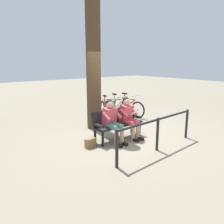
% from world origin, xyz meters
% --- Properties ---
extents(ground_plane, '(40.00, 40.00, 0.00)m').
position_xyz_m(ground_plane, '(0.00, 0.00, 0.00)').
color(ground_plane, gray).
extents(bench, '(1.62, 0.56, 0.87)m').
position_xyz_m(bench, '(0.28, 0.01, 0.51)').
color(bench, black).
rests_on(bench, ground).
extents(person_reading, '(0.50, 0.78, 1.20)m').
position_xyz_m(person_reading, '(-0.04, 0.15, 0.66)').
color(person_reading, '#D84C59').
rests_on(person_reading, ground).
extents(person_companion, '(0.50, 0.78, 1.20)m').
position_xyz_m(person_companion, '(0.60, 0.19, 0.66)').
color(person_companion, '#D84C59').
rests_on(person_companion, ground).
extents(handbag, '(0.31, 0.17, 0.24)m').
position_xyz_m(handbag, '(1.28, 0.14, 0.12)').
color(handbag, olive).
rests_on(handbag, ground).
extents(tree_trunk, '(0.48, 0.48, 4.09)m').
position_xyz_m(tree_trunk, '(0.19, -1.29, 2.04)').
color(tree_trunk, '#4C3823').
rests_on(tree_trunk, ground).
extents(litter_bin, '(0.41, 0.41, 0.82)m').
position_xyz_m(litter_bin, '(-0.52, -1.34, 0.41)').
color(litter_bin, slate).
rests_on(litter_bin, ground).
extents(bicycle_black, '(0.48, 1.67, 0.94)m').
position_xyz_m(bicycle_black, '(-1.84, -1.86, 0.36)').
color(bicycle_black, black).
rests_on(bicycle_black, ground).
extents(bicycle_green, '(0.48, 1.68, 0.94)m').
position_xyz_m(bicycle_green, '(-1.35, -1.97, 0.36)').
color(bicycle_green, black).
rests_on(bicycle_green, ground).
extents(bicycle_silver, '(0.70, 1.59, 0.94)m').
position_xyz_m(bicycle_silver, '(-0.75, -1.87, 0.36)').
color(bicycle_silver, black).
rests_on(bicycle_silver, ground).
extents(railing_fence, '(2.92, 0.31, 0.85)m').
position_xyz_m(railing_fence, '(0.06, 1.36, 0.59)').
color(railing_fence, black).
rests_on(railing_fence, ground).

